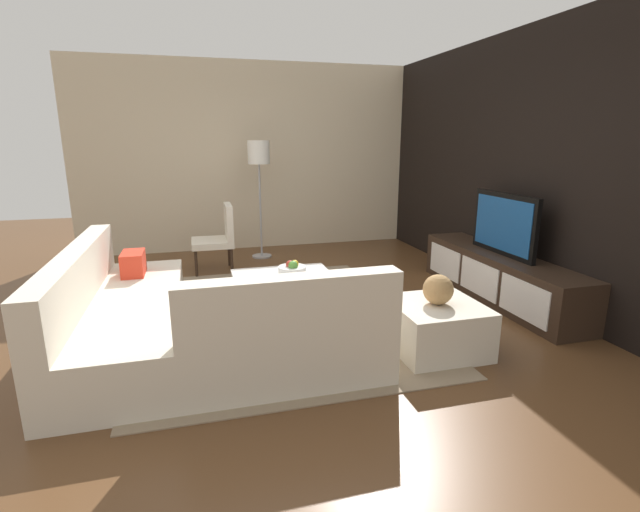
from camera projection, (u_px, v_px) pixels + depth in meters
name	position (u px, v px, depth m)	size (l,w,h in m)	color
ground_plane	(278.00, 321.00, 4.39)	(14.00, 14.00, 0.00)	brown
feature_wall_back	(535.00, 167.00, 4.73)	(6.40, 0.12, 2.80)	black
side_wall_left	(252.00, 158.00, 7.09)	(0.12, 5.20, 2.80)	beige
area_rug	(276.00, 317.00, 4.49)	(3.19, 2.51, 0.01)	gray
media_console	(499.00, 277.00, 4.94)	(2.28, 0.50, 0.50)	#332319
television	(504.00, 224.00, 4.80)	(0.98, 0.06, 0.64)	black
sectional_couch	(178.00, 323.00, 3.62)	(2.39, 2.33, 0.83)	beige
coffee_table	(286.00, 297.00, 4.46)	(0.97, 0.97, 0.38)	#332319
accent_chair_near	(220.00, 234.00, 5.96)	(0.53, 0.52, 0.87)	#332319
floor_lamp	(259.00, 160.00, 6.43)	(0.30, 0.30, 1.66)	#A5A5AA
ottoman	(436.00, 327.00, 3.75)	(0.70, 0.70, 0.40)	beige
fruit_bowl	(292.00, 269.00, 4.60)	(0.28, 0.28, 0.14)	silver
decorative_ball	(438.00, 290.00, 3.67)	(0.24, 0.24, 0.24)	#AD8451
book_stack	(277.00, 283.00, 4.18)	(0.21, 0.15, 0.08)	#CCB78C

